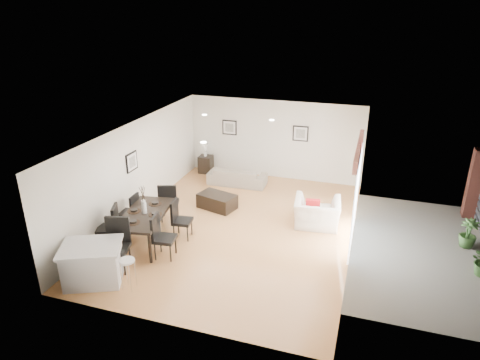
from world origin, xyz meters
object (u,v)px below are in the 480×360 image
(dining_chair_wfar, at_px, (132,210))
(bar_stool, at_px, (127,264))
(armchair, at_px, (317,213))
(dining_chair_enear, at_px, (161,234))
(side_table, at_px, (206,164))
(sofa, at_px, (237,176))
(dining_chair_foot, at_px, (168,200))
(dining_chair_head, at_px, (117,241))
(dining_chair_efar, at_px, (179,217))
(dining_chair_wnear, at_px, (111,224))
(kitchen_island, at_px, (93,263))
(coffee_table, at_px, (217,201))
(dining_table, at_px, (145,216))

(dining_chair_wfar, xyz_separation_m, bar_stool, (1.31, -2.33, 0.04))
(bar_stool, bearing_deg, dining_chair_wfar, 119.31)
(armchair, distance_m, dining_chair_enear, 4.24)
(dining_chair_enear, relative_size, side_table, 1.76)
(sofa, xyz_separation_m, dining_chair_foot, (-0.97, -3.11, 0.34))
(bar_stool, bearing_deg, sofa, 86.40)
(dining_chair_head, bearing_deg, dining_chair_efar, 51.57)
(dining_chair_head, bearing_deg, dining_chair_foot, 73.43)
(dining_chair_wnear, relative_size, dining_chair_enear, 1.02)
(side_table, bearing_deg, kitchen_island, -88.53)
(dining_chair_wnear, distance_m, dining_chair_head, 1.00)
(dining_chair_foot, bearing_deg, armchair, 175.21)
(dining_chair_wnear, relative_size, coffee_table, 1.02)
(dining_chair_efar, bearing_deg, dining_chair_wfar, 82.31)
(sofa, distance_m, kitchen_island, 6.29)
(dining_chair_wnear, height_order, dining_chair_wfar, dining_chair_wnear)
(dining_chair_wnear, bearing_deg, dining_table, 102.08)
(armchair, bearing_deg, bar_stool, 43.67)
(dining_chair_foot, bearing_deg, bar_stool, 82.36)
(armchair, height_order, dining_chair_foot, dining_chair_foot)
(sofa, xyz_separation_m, dining_chair_wfar, (-1.70, -3.82, 0.28))
(sofa, relative_size, kitchen_island, 1.27)
(dining_table, bearing_deg, sofa, 67.39)
(dining_chair_wfar, relative_size, dining_chair_foot, 0.90)
(armchair, relative_size, coffee_table, 1.12)
(armchair, bearing_deg, dining_chair_head, 33.72)
(dining_chair_wfar, bearing_deg, armchair, 106.93)
(sofa, xyz_separation_m, side_table, (-1.43, 0.73, 0.02))
(sofa, bearing_deg, bar_stool, 84.78)
(dining_chair_wnear, xyz_separation_m, dining_chair_efar, (1.39, 0.93, -0.04))
(coffee_table, xyz_separation_m, bar_stool, (-0.39, -4.24, 0.39))
(kitchen_island, bearing_deg, dining_table, 58.15)
(dining_chair_head, xyz_separation_m, side_table, (-0.40, 6.24, -0.38))
(sofa, xyz_separation_m, dining_chair_enear, (-0.31, -4.82, 0.32))
(side_table, bearing_deg, sofa, -26.92)
(armchair, xyz_separation_m, bar_stool, (-3.36, -4.01, 0.21))
(dining_chair_wnear, xyz_separation_m, dining_chair_wfar, (-0.00, 0.95, -0.06))
(armchair, xyz_separation_m, coffee_table, (-2.97, 0.22, -0.18))
(side_table, bearing_deg, dining_chair_wnear, -92.77)
(sofa, relative_size, coffee_table, 1.80)
(dining_chair_efar, relative_size, dining_chair_foot, 0.92)
(armchair, relative_size, bar_stool, 1.72)
(dining_chair_efar, height_order, bar_stool, dining_chair_efar)
(kitchen_island, bearing_deg, bar_stool, -24.12)
(sofa, xyz_separation_m, kitchen_island, (-1.25, -6.16, 0.16))
(dining_chair_head, height_order, kitchen_island, dining_chair_head)
(dining_chair_wnear, xyz_separation_m, kitchen_island, (0.44, -1.39, -0.17))
(dining_chair_enear, relative_size, kitchen_island, 0.70)
(dining_chair_efar, relative_size, bar_stool, 1.47)
(dining_chair_foot, bearing_deg, side_table, -101.68)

